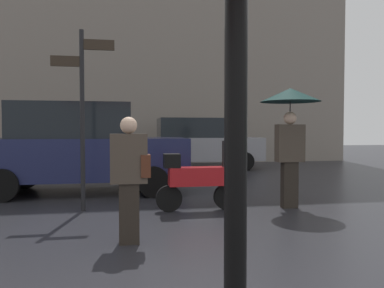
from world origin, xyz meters
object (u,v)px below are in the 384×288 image
pedestrian_with_umbrella (290,113)px  parked_car_distant (197,143)px  parked_car_left (81,148)px  street_signpost (82,102)px  pedestrian_with_bag (130,172)px  parked_scooter (195,179)px

pedestrian_with_umbrella → parked_car_distant: pedestrian_with_umbrella is taller
parked_car_left → street_signpost: (0.26, -1.99, 0.89)m
pedestrian_with_bag → parked_scooter: (1.14, 1.75, -0.34)m
pedestrian_with_bag → parked_car_left: (-1.06, 4.08, 0.12)m
parked_car_left → street_signpost: bearing=103.5°
parked_car_distant → parked_car_left: bearing=62.3°
street_signpost → pedestrian_with_bag: bearing=-69.0°
parked_car_distant → pedestrian_with_bag: bearing=83.4°
parked_scooter → parked_car_distant: size_ratio=0.33×
parked_car_left → parked_car_distant: parked_car_left is taller
pedestrian_with_umbrella → parked_scooter: size_ratio=1.46×
pedestrian_with_umbrella → parked_car_distant: size_ratio=0.49×
pedestrian_with_umbrella → pedestrian_with_bag: bearing=2.8°
parked_scooter → parked_car_distant: parked_car_distant is taller
pedestrian_with_bag → parked_scooter: 2.12m
pedestrian_with_bag → street_signpost: street_signpost is taller
parked_car_left → parked_car_distant: 5.90m
parked_scooter → street_signpost: (-1.94, 0.33, 1.35)m
parked_car_left → parked_car_distant: size_ratio=1.03×
pedestrian_with_bag → parked_car_distant: parked_car_distant is taller
pedestrian_with_umbrella → street_signpost: 3.71m
street_signpost → parked_car_distant: bearing=64.0°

